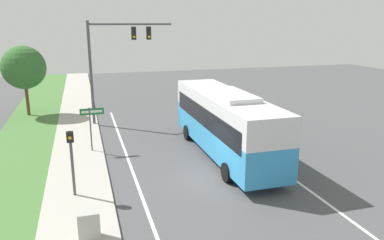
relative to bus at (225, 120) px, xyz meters
The scene contains 10 objects.
ground_plane 3.88m from the bus, 119.54° to the right, with size 80.00×80.00×0.00m, color #4C4C4F.
sidewalk 8.57m from the bus, 159.87° to the right, with size 2.80×80.00×0.12m.
lane_divider_near 6.30m from the bus, 151.23° to the right, with size 0.14×30.00×0.01m.
lane_divider_far 4.04m from the bus, 55.48° to the right, with size 0.14×30.00×0.01m.
bus is the anchor object (origin of this frame).
signal_gantry 10.46m from the bus, 120.23° to the left, with size 5.90×0.41×7.31m.
pedestrian_signal 8.51m from the bus, 159.16° to the right, with size 0.28×0.34×2.91m.
street_sign 7.46m from the bus, 159.46° to the left, with size 1.31×0.08×2.62m.
utility_cabinet 10.08m from the bus, 138.25° to the right, with size 0.72×0.51×1.01m.
roadside_tree 17.30m from the bus, 131.99° to the left, with size 3.30×3.30×5.39m.
Camera 1 is at (-5.70, -15.49, 7.22)m, focal length 35.00 mm.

